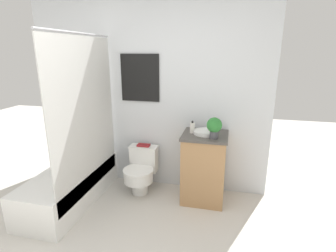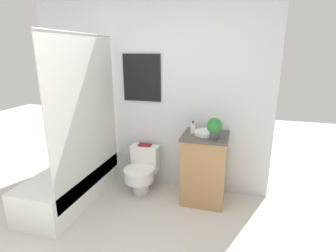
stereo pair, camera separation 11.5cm
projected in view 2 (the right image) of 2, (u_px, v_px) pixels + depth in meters
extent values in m
cube|color=silver|center=(149.00, 94.00, 3.44)|extent=(3.14, 0.05, 2.50)
cube|color=black|center=(142.00, 78.00, 3.36)|extent=(0.51, 0.02, 0.60)
cube|color=silver|center=(142.00, 78.00, 3.36)|extent=(0.48, 0.01, 0.57)
cube|color=white|center=(72.00, 184.00, 3.25)|extent=(0.59, 1.41, 0.41)
cube|color=silver|center=(87.00, 117.00, 2.93)|extent=(0.01, 1.30, 1.73)
cylinder|color=#B7B7BC|center=(79.00, 33.00, 2.69)|extent=(0.02, 1.30, 0.02)
cylinder|color=white|center=(141.00, 185.00, 3.44)|extent=(0.21, 0.21, 0.19)
cylinder|color=white|center=(139.00, 175.00, 3.35)|extent=(0.38, 0.38, 0.14)
cylinder|color=white|center=(139.00, 170.00, 3.33)|extent=(0.39, 0.39, 0.02)
cube|color=white|center=(145.00, 159.00, 3.53)|extent=(0.35, 0.17, 0.33)
cube|color=white|center=(145.00, 146.00, 3.48)|extent=(0.37, 0.18, 0.02)
cube|color=#AD7F51|center=(204.00, 169.00, 3.19)|extent=(0.50, 0.48, 0.82)
cube|color=#4C4742|center=(206.00, 136.00, 3.07)|extent=(0.53, 0.51, 0.03)
cylinder|color=white|center=(206.00, 133.00, 3.08)|extent=(0.29, 0.29, 0.04)
cylinder|color=silver|center=(208.00, 125.00, 3.22)|extent=(0.02, 0.02, 0.13)
cylinder|color=silver|center=(193.00, 128.00, 3.11)|extent=(0.06, 0.06, 0.12)
cylinder|color=black|center=(193.00, 122.00, 3.09)|extent=(0.02, 0.02, 0.02)
cylinder|color=#4C4C51|center=(214.00, 135.00, 2.91)|extent=(0.09, 0.09, 0.09)
sphere|color=#2D7A33|center=(214.00, 126.00, 2.88)|extent=(0.17, 0.17, 0.17)
cube|color=maroon|center=(145.00, 145.00, 3.47)|extent=(0.16, 0.09, 0.02)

